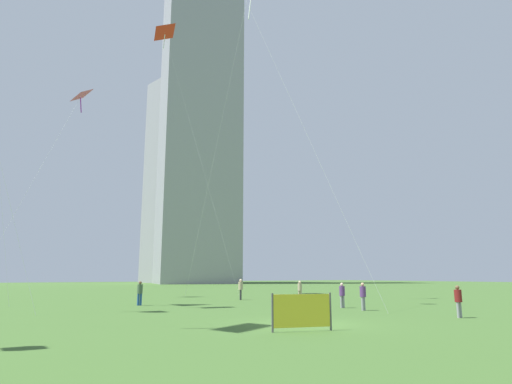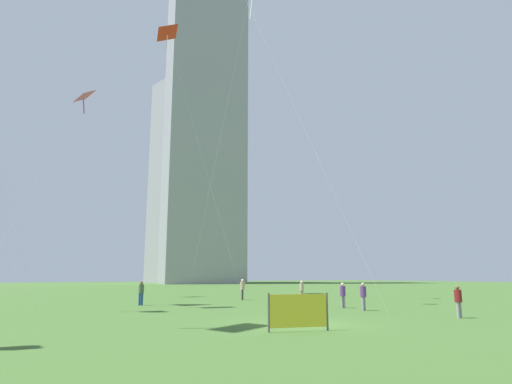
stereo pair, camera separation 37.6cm
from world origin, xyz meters
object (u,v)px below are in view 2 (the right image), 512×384
person_standing_0 (363,294)px  person_standing_2 (141,291)px  person_standing_3 (242,288)px  distant_highrise_1 (204,112)px  person_standing_4 (343,293)px  person_standing_1 (458,299)px  event_banner (298,311)px  kite_flying_3 (84,98)px  person_standing_5 (302,289)px  distant_highrise_0 (188,178)px  kite_flying_8 (167,34)px

person_standing_0 → person_standing_2: bearing=-63.0°
person_standing_3 → distant_highrise_1: 95.01m
person_standing_4 → distant_highrise_1: size_ratio=0.02×
person_standing_0 → person_standing_4: person_standing_0 is taller
person_standing_0 → person_standing_1: bearing=81.8°
event_banner → kite_flying_3: bearing=95.1°
person_standing_1 → person_standing_2: (-10.48, 18.14, 0.06)m
person_standing_1 → distant_highrise_1: size_ratio=0.02×
person_standing_5 → event_banner: person_standing_5 is taller
person_standing_1 → distant_highrise_0: (33.29, 111.19, 31.27)m
person_standing_2 → person_standing_5: bearing=-166.8°
person_standing_3 → person_standing_4: (0.57, -12.07, -0.10)m
person_standing_0 → distant_highrise_1: size_ratio=0.02×
person_standing_1 → event_banner: (-10.13, 0.16, -0.17)m
person_standing_3 → kite_flying_3: bearing=-99.0°
person_standing_3 → kite_flying_3: kite_flying_3 is taller
person_standing_4 → person_standing_5: (3.53, 8.83, 0.02)m
person_standing_0 → kite_flying_8: bearing=-96.9°
person_standing_2 → person_standing_3: bearing=-149.9°
person_standing_4 → distant_highrise_0: 112.52m
person_standing_3 → person_standing_4: size_ratio=1.11×
distant_highrise_1 → person_standing_2: bearing=-104.4°
person_standing_4 → person_standing_5: size_ratio=0.98×
distant_highrise_0 → distant_highrise_1: bearing=-109.0°
person_standing_2 → person_standing_4: bearing=154.1°
distant_highrise_0 → person_standing_2: bearing=-126.7°
person_standing_1 → kite_flying_8: 46.45m
person_standing_2 → distant_highrise_1: bearing=-101.1°
person_standing_5 → distant_highrise_0: 103.44m
distant_highrise_1 → distant_highrise_0: bearing=96.3°
person_standing_4 → kite_flying_8: (-3.34, 26.15, 30.91)m
person_standing_4 → event_banner: size_ratio=0.69×
person_standing_5 → kite_flying_8: kite_flying_8 is taller
kite_flying_8 → event_banner: (-6.80, -34.35, -31.09)m
person_standing_0 → distant_highrise_0: 114.77m
person_standing_1 → person_standing_0: bearing=97.8°
person_standing_5 → kite_flying_3: kite_flying_3 is taller
person_standing_0 → distant_highrise_1: 106.82m
person_standing_3 → distant_highrise_1: distant_highrise_1 is taller
person_standing_2 → distant_highrise_0: (43.77, 93.06, 31.21)m
person_standing_1 → kite_flying_3: bearing=115.3°
person_standing_2 → person_standing_4: (10.48, -9.79, -0.05)m
person_standing_1 → kite_flying_3: (-13.00, 32.13, 19.38)m
person_standing_1 → distant_highrise_0: size_ratio=0.03×
person_standing_1 → person_standing_5: 17.54m
person_standing_1 → distant_highrise_1: 111.84m
kite_flying_3 → person_standing_0: bearing=-64.3°
person_standing_2 → person_standing_3: 10.17m
person_standing_0 → distant_highrise_0: distant_highrise_0 is taller
person_standing_3 → person_standing_5: person_standing_3 is taller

